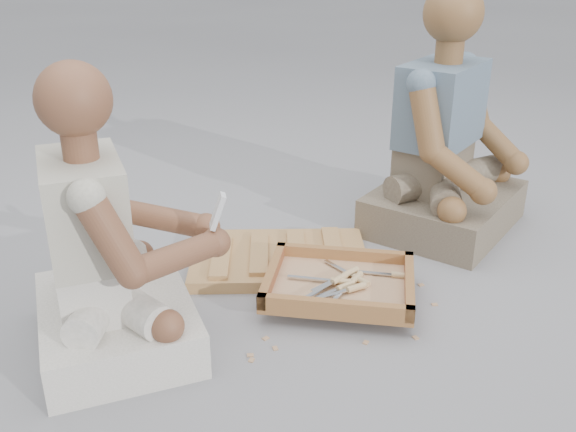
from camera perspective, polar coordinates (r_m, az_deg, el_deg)
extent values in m
plane|color=gray|center=(2.11, 0.15, -9.42)|extent=(60.00, 60.00, 0.00)
cube|color=#A57D40|center=(2.44, -0.77, -3.81)|extent=(0.72, 0.54, 0.04)
cube|color=brown|center=(2.20, 4.59, -6.35)|extent=(0.60, 0.54, 0.01)
cube|color=brown|center=(2.34, 5.01, -3.44)|extent=(0.48, 0.19, 0.05)
cube|color=brown|center=(2.03, 4.17, -8.14)|extent=(0.48, 0.19, 0.05)
cube|color=brown|center=(2.18, 10.74, -6.02)|extent=(0.16, 0.38, 0.05)
cube|color=brown|center=(2.21, -1.41, -5.16)|extent=(0.16, 0.38, 0.05)
cube|color=tan|center=(2.19, 4.60, -6.09)|extent=(0.52, 0.46, 0.01)
cube|color=silver|center=(2.25, 7.28, -5.01)|extent=(0.15, 0.07, 0.00)
cylinder|color=tan|center=(2.25, 10.08, -5.22)|extent=(0.07, 0.05, 0.02)
cube|color=silver|center=(2.20, 1.89, -5.54)|extent=(0.14, 0.07, 0.00)
cylinder|color=tan|center=(2.18, 4.75, -5.81)|extent=(0.07, 0.05, 0.02)
cube|color=silver|center=(2.12, 4.81, -6.75)|extent=(0.11, 0.12, 0.00)
cylinder|color=tan|center=(2.21, 6.08, -5.49)|extent=(0.06, 0.07, 0.02)
cube|color=silver|center=(2.16, 3.56, -5.98)|extent=(0.13, 0.09, 0.00)
cylinder|color=tan|center=(2.23, 5.54, -5.01)|extent=(0.07, 0.06, 0.02)
cube|color=silver|center=(2.09, 3.56, -7.08)|extent=(0.15, 0.06, 0.00)
cylinder|color=tan|center=(2.15, 6.08, -6.34)|extent=(0.07, 0.04, 0.02)
cube|color=silver|center=(2.27, 4.59, -4.65)|extent=(0.08, 0.14, 0.00)
cylinder|color=tan|center=(2.20, 6.51, -5.71)|extent=(0.05, 0.07, 0.02)
cube|color=silver|center=(2.11, 2.67, -6.66)|extent=(0.13, 0.10, 0.00)
cylinder|color=tan|center=(2.18, 4.58, -5.58)|extent=(0.07, 0.06, 0.02)
cube|color=silver|center=(2.10, 2.84, -7.12)|extent=(0.14, 0.08, 0.00)
cylinder|color=tan|center=(2.16, 5.14, -6.22)|extent=(0.07, 0.05, 0.02)
cube|color=tan|center=(2.32, 7.97, -6.28)|extent=(0.02, 0.02, 0.00)
cube|color=tan|center=(1.94, -3.26, -12.67)|extent=(0.02, 0.02, 0.00)
cube|color=tan|center=(2.23, 0.04, -7.32)|extent=(0.02, 0.02, 0.00)
cube|color=tan|center=(1.96, -3.37, -12.25)|extent=(0.02, 0.02, 0.00)
cube|color=tan|center=(1.99, -1.14, -11.67)|extent=(0.02, 0.02, 0.00)
cube|color=tan|center=(2.03, -2.00, -10.82)|extent=(0.02, 0.02, 0.00)
cube|color=tan|center=(2.34, -1.72, -5.71)|extent=(0.02, 0.02, 0.00)
cube|color=tan|center=(2.25, 12.91, -7.68)|extent=(0.02, 0.02, 0.00)
cube|color=tan|center=(2.36, 11.75, -6.02)|extent=(0.02, 0.02, 0.00)
cube|color=tan|center=(2.02, 6.93, -11.10)|extent=(0.02, 0.02, 0.00)
cube|color=tan|center=(2.07, 11.27, -10.56)|extent=(0.02, 0.02, 0.00)
cube|color=silver|center=(2.04, -14.93, -9.11)|extent=(0.53, 0.62, 0.14)
cube|color=silver|center=(1.96, -17.07, -5.50)|extent=(0.24, 0.34, 0.17)
cube|color=#BAB5A4|center=(1.86, -17.61, 0.69)|extent=(0.27, 0.38, 0.29)
sphere|color=brown|center=(1.77, -18.53, 9.83)|extent=(0.20, 0.20, 0.20)
sphere|color=brown|center=(2.02, -7.29, -1.00)|extent=(0.09, 0.09, 0.09)
sphere|color=brown|center=(1.92, -6.43, -2.34)|extent=(0.09, 0.09, 0.09)
cube|color=#736A53|center=(2.81, 13.67, 0.67)|extent=(0.81, 0.81, 0.16)
cube|color=#736A53|center=(2.77, 12.77, 4.44)|extent=(0.40, 0.40, 0.20)
cube|color=slate|center=(2.69, 13.49, 9.69)|extent=(0.45, 0.45, 0.33)
sphere|color=brown|center=(2.62, 14.48, 17.08)|extent=(0.23, 0.23, 0.23)
sphere|color=brown|center=(2.86, 19.63, 4.47)|extent=(0.10, 0.10, 0.10)
sphere|color=brown|center=(2.50, 16.97, 2.11)|extent=(0.10, 0.10, 0.10)
cube|color=silver|center=(1.88, -6.27, 0.41)|extent=(0.05, 0.04, 0.11)
cube|color=black|center=(1.87, -6.28, 0.69)|extent=(0.02, 0.03, 0.03)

